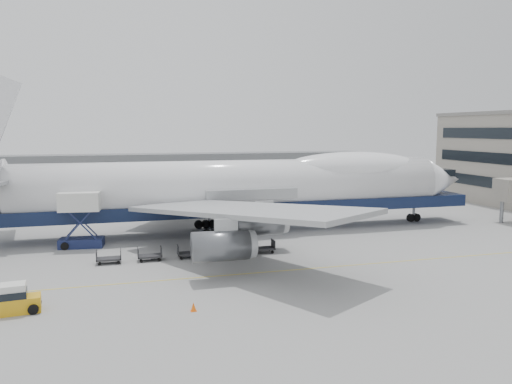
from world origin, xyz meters
name	(u,v)px	position (x,y,z in m)	size (l,w,h in m)	color
ground	(265,255)	(0.00, 0.00, 0.00)	(260.00, 260.00, 0.00)	gray
apron_line	(284,271)	(0.00, -6.00, 0.01)	(60.00, 0.15, 0.01)	gold
hangar	(136,169)	(-10.00, 70.00, 3.50)	(110.00, 8.00, 7.00)	slate
airliner	(242,187)	(0.64, 12.00, 5.62)	(67.00, 55.30, 19.98)	white
catering_truck	(80,216)	(-18.13, 8.52, 3.43)	(4.80, 3.57, 6.01)	#182149
baggage_tug	(17,300)	(-21.19, -10.78, 0.92)	(2.99, 1.83, 2.08)	gold
traffic_cone	(193,307)	(-9.33, -13.78, 0.30)	(0.42, 0.42, 0.63)	#FF620D
dolly_0	(109,258)	(-15.22, 0.82, 0.53)	(2.30, 1.35, 1.30)	#2D2D30
dolly_1	(150,255)	(-11.40, 0.82, 0.53)	(2.30, 1.35, 1.30)	#2D2D30
dolly_2	(189,253)	(-7.58, 0.82, 0.53)	(2.30, 1.35, 1.30)	#2D2D30
dolly_3	(227,250)	(-3.76, 0.82, 0.53)	(2.30, 1.35, 1.30)	#2D2D30
dolly_4	(263,248)	(0.06, 0.82, 0.53)	(2.30, 1.35, 1.30)	#2D2D30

